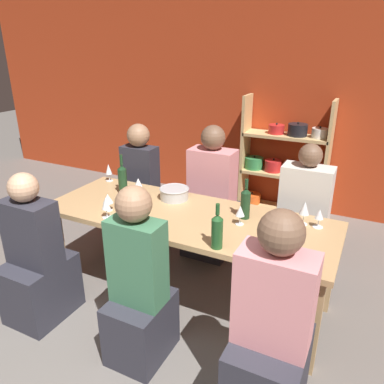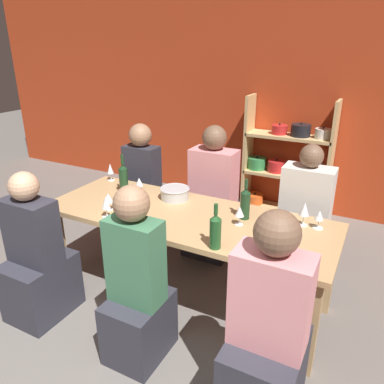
% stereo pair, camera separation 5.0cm
% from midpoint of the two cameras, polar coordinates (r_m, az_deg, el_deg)
% --- Properties ---
extents(wall_back_red, '(8.80, 0.06, 2.70)m').
position_cam_midpoint_polar(wall_back_red, '(4.76, 11.57, 13.94)').
color(wall_back_red, '#B23819').
rests_on(wall_back_red, ground_plane).
extents(shelf_unit, '(1.02, 0.30, 1.40)m').
position_cam_midpoint_polar(shelf_unit, '(4.65, 14.52, 3.57)').
color(shelf_unit, tan).
rests_on(shelf_unit, ground_plane).
extents(dining_table, '(2.25, 0.83, 0.74)m').
position_cam_midpoint_polar(dining_table, '(2.90, -0.42, -5.10)').
color(dining_table, tan).
rests_on(dining_table, ground_plane).
extents(mixing_bowl, '(0.25, 0.25, 0.10)m').
position_cam_midpoint_polar(mixing_bowl, '(3.13, -2.17, -0.13)').
color(mixing_bowl, '#B7BABC').
rests_on(mixing_bowl, dining_table).
extents(wine_bottle_green, '(0.08, 0.08, 0.35)m').
position_cam_midpoint_polar(wine_bottle_green, '(3.27, -9.96, 2.07)').
color(wine_bottle_green, '#19381E').
rests_on(wine_bottle_green, dining_table).
extents(wine_bottle_dark, '(0.08, 0.08, 0.30)m').
position_cam_midpoint_polar(wine_bottle_dark, '(2.37, 4.19, -5.90)').
color(wine_bottle_dark, '#1E4C23').
rests_on(wine_bottle_dark, dining_table).
extents(wine_bottle_amber, '(0.07, 0.07, 0.31)m').
position_cam_midpoint_polar(wine_bottle_amber, '(2.78, 8.62, -1.67)').
color(wine_bottle_amber, '#19381E').
rests_on(wine_bottle_amber, dining_table).
extents(wine_glass_empty_a, '(0.07, 0.07, 0.18)m').
position_cam_midpoint_polar(wine_glass_empty_a, '(2.77, 17.26, -2.55)').
color(wine_glass_empty_a, white).
rests_on(wine_glass_empty_a, dining_table).
extents(wine_glass_white_a, '(0.08, 0.08, 0.17)m').
position_cam_midpoint_polar(wine_glass_white_a, '(2.59, 12.87, -3.95)').
color(wine_glass_white_a, white).
rests_on(wine_glass_white_a, dining_table).
extents(wine_glass_empty_b, '(0.07, 0.07, 0.17)m').
position_cam_midpoint_polar(wine_glass_empty_b, '(3.61, -11.95, 3.42)').
color(wine_glass_empty_b, white).
rests_on(wine_glass_empty_b, dining_table).
extents(wine_glass_white_b, '(0.07, 0.07, 0.16)m').
position_cam_midpoint_polar(wine_glass_white_b, '(2.85, -12.48, -1.73)').
color(wine_glass_white_b, white).
rests_on(wine_glass_white_b, dining_table).
extents(wine_glass_empty_c, '(0.07, 0.07, 0.14)m').
position_cam_midpoint_polar(wine_glass_empty_c, '(2.69, 7.80, -3.01)').
color(wine_glass_empty_c, white).
rests_on(wine_glass_empty_c, dining_table).
extents(wine_glass_white_c, '(0.08, 0.08, 0.14)m').
position_cam_midpoint_polar(wine_glass_white_c, '(2.97, -12.18, -0.96)').
color(wine_glass_white_c, white).
rests_on(wine_glass_white_c, dining_table).
extents(wine_glass_white_d, '(0.07, 0.07, 0.17)m').
position_cam_midpoint_polar(wine_glass_white_d, '(3.05, -7.45, 0.31)').
color(wine_glass_white_d, white).
rests_on(wine_glass_white_d, dining_table).
extents(wine_glass_red_a, '(0.08, 0.08, 0.16)m').
position_cam_midpoint_polar(wine_glass_red_a, '(2.46, 12.30, -5.54)').
color(wine_glass_red_a, white).
rests_on(wine_glass_red_a, dining_table).
extents(wine_glass_white_e, '(0.07, 0.07, 0.14)m').
position_cam_midpoint_polar(wine_glass_white_e, '(3.26, -7.62, 1.42)').
color(wine_glass_white_e, white).
rests_on(wine_glass_white_e, dining_table).
extents(wine_glass_red_b, '(0.07, 0.07, 0.14)m').
position_cam_midpoint_polar(wine_glass_red_b, '(2.77, 19.32, -3.50)').
color(wine_glass_red_b, white).
rests_on(wine_glass_red_b, dining_table).
extents(person_near_a, '(0.34, 0.43, 1.22)m').
position_cam_midpoint_polar(person_near_a, '(2.50, -7.72, -15.35)').
color(person_near_a, '#2D2D38').
rests_on(person_near_a, ground_plane).
extents(person_far_a, '(0.41, 0.51, 1.22)m').
position_cam_midpoint_polar(person_far_a, '(3.39, 16.87, -5.87)').
color(person_far_a, '#2D2D38').
rests_on(person_far_a, ground_plane).
extents(person_near_b, '(0.39, 0.49, 1.25)m').
position_cam_midpoint_polar(person_near_b, '(2.20, 11.98, -21.74)').
color(person_near_b, '#2D2D38').
rests_on(person_near_b, ground_plane).
extents(person_far_b, '(0.35, 0.44, 1.24)m').
position_cam_midpoint_polar(person_far_b, '(3.93, -7.05, -0.67)').
color(person_far_b, '#2D2D38').
rests_on(person_far_b, ground_plane).
extents(person_near_c, '(0.39, 0.48, 1.16)m').
position_cam_midpoint_polar(person_near_c, '(3.06, -22.01, -10.23)').
color(person_near_c, '#2D2D38').
rests_on(person_near_c, ground_plane).
extents(person_far_c, '(0.43, 0.54, 1.27)m').
position_cam_midpoint_polar(person_far_c, '(3.68, 3.60, -2.28)').
color(person_far_c, '#2D2D38').
rests_on(person_far_c, ground_plane).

